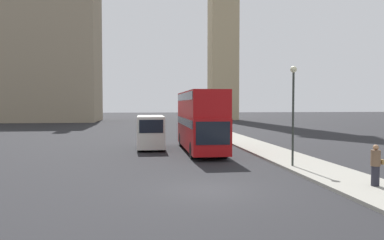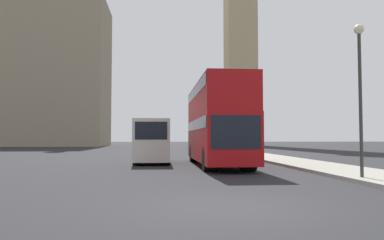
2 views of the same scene
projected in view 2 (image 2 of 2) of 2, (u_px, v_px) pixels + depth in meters
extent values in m
plane|color=black|center=(234.00, 207.00, 8.39)|extent=(300.00, 300.00, 0.00)
cube|color=tan|center=(240.00, 30.00, 81.46)|extent=(6.25, 6.25, 50.40)
cube|color=gray|center=(23.00, 73.00, 73.20)|extent=(32.21, 15.71, 28.57)
cube|color=#A80F11|center=(217.00, 139.00, 20.96)|extent=(2.43, 10.39, 2.40)
cube|color=#A80F11|center=(217.00, 101.00, 21.06)|extent=(2.43, 10.18, 1.81)
cube|color=black|center=(217.00, 125.00, 21.00)|extent=(2.47, 9.98, 0.55)
cube|color=black|center=(217.00, 92.00, 21.09)|extent=(2.47, 9.77, 0.55)
cube|color=black|center=(236.00, 132.00, 15.79)|extent=(2.14, 0.03, 1.44)
cylinder|color=black|center=(210.00, 159.00, 17.22)|extent=(0.68, 1.15, 1.15)
cylinder|color=black|center=(248.00, 159.00, 17.37)|extent=(0.68, 1.15, 1.15)
cylinder|color=black|center=(195.00, 153.00, 24.46)|extent=(0.68, 1.15, 1.15)
cylinder|color=black|center=(222.00, 153.00, 24.61)|extent=(0.68, 1.15, 1.15)
cube|color=silver|center=(152.00, 140.00, 23.10)|extent=(2.08, 5.32, 2.45)
cube|color=black|center=(151.00, 131.00, 20.47)|extent=(1.77, 0.02, 0.98)
cube|color=black|center=(151.00, 131.00, 21.41)|extent=(2.11, 0.96, 0.78)
cylinder|color=black|center=(137.00, 159.00, 21.18)|extent=(0.52, 0.70, 0.70)
cylinder|color=black|center=(165.00, 159.00, 21.32)|extent=(0.52, 0.70, 0.70)
cylinder|color=black|center=(141.00, 156.00, 24.78)|extent=(0.52, 0.70, 0.70)
cylinder|color=black|center=(164.00, 156.00, 24.92)|extent=(0.52, 0.70, 0.70)
cylinder|color=#2D332D|center=(361.00, 105.00, 13.48)|extent=(0.12, 0.12, 5.18)
sphere|color=beige|center=(359.00, 29.00, 13.62)|extent=(0.36, 0.36, 0.36)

